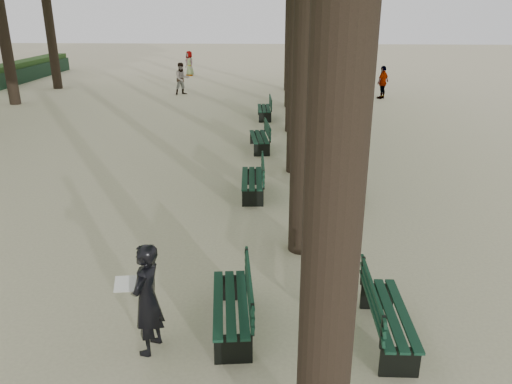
{
  "coord_description": "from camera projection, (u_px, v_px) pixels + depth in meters",
  "views": [
    {
      "loc": [
        1.03,
        -5.94,
        4.55
      ],
      "look_at": [
        0.6,
        3.0,
        1.2
      ],
      "focal_mm": 35.0,
      "sensor_mm": 36.0,
      "label": 1
    }
  ],
  "objects": [
    {
      "name": "ground",
      "position": [
        205.0,
        342.0,
        7.2
      ],
      "size": [
        120.0,
        120.0,
        0.0
      ],
      "primitive_type": "plane",
      "color": "beige",
      "rests_on": "ground"
    },
    {
      "name": "bench_left_0",
      "position": [
        232.0,
        313.0,
        7.4
      ],
      "size": [
        0.77,
        1.85,
        0.92
      ],
      "color": "black",
      "rests_on": "ground"
    },
    {
      "name": "bench_left_1",
      "position": [
        252.0,
        185.0,
        12.69
      ],
      "size": [
        0.67,
        1.83,
        0.92
      ],
      "color": "black",
      "rests_on": "ground"
    },
    {
      "name": "bench_left_2",
      "position": [
        259.0,
        142.0,
        16.7
      ],
      "size": [
        0.81,
        1.86,
        0.92
      ],
      "color": "black",
      "rests_on": "ground"
    },
    {
      "name": "bench_left_3",
      "position": [
        264.0,
        112.0,
        21.34
      ],
      "size": [
        0.69,
        1.83,
        0.92
      ],
      "color": "black",
      "rests_on": "ground"
    },
    {
      "name": "bench_right_0",
      "position": [
        388.0,
        323.0,
        7.16
      ],
      "size": [
        0.59,
        1.81,
        0.92
      ],
      "color": "black",
      "rests_on": "ground"
    },
    {
      "name": "bench_right_1",
      "position": [
        343.0,
        188.0,
        12.46
      ],
      "size": [
        0.75,
        1.85,
        0.92
      ],
      "color": "black",
      "rests_on": "ground"
    },
    {
      "name": "bench_right_2",
      "position": [
        327.0,
        141.0,
        16.76
      ],
      "size": [
        0.68,
        1.83,
        0.92
      ],
      "color": "black",
      "rests_on": "ground"
    },
    {
      "name": "bench_right_3",
      "position": [
        318.0,
        114.0,
        21.07
      ],
      "size": [
        0.68,
        1.83,
        0.92
      ],
      "color": "black",
      "rests_on": "ground"
    },
    {
      "name": "man_with_map",
      "position": [
        147.0,
        299.0,
        6.76
      ],
      "size": [
        0.67,
        0.71,
        1.63
      ],
      "color": "black",
      "rests_on": "ground"
    },
    {
      "name": "pedestrian_c",
      "position": [
        383.0,
        82.0,
        25.75
      ],
      "size": [
        0.89,
        0.97,
        1.68
      ],
      "primitive_type": "imported",
      "rotation": [
        0.0,
        0.0,
        4.02
      ],
      "color": "#262628",
      "rests_on": "ground"
    },
    {
      "name": "pedestrian_d",
      "position": [
        190.0,
        63.0,
        34.29
      ],
      "size": [
        0.76,
        0.84,
        1.66
      ],
      "primitive_type": "imported",
      "rotation": [
        0.0,
        0.0,
        5.39
      ],
      "color": "#262628",
      "rests_on": "ground"
    },
    {
      "name": "pedestrian_a",
      "position": [
        182.0,
        79.0,
        26.93
      ],
      "size": [
        0.88,
        0.71,
        1.7
      ],
      "primitive_type": "imported",
      "rotation": [
        0.0,
        0.0,
        0.54
      ],
      "color": "#262628",
      "rests_on": "ground"
    }
  ]
}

